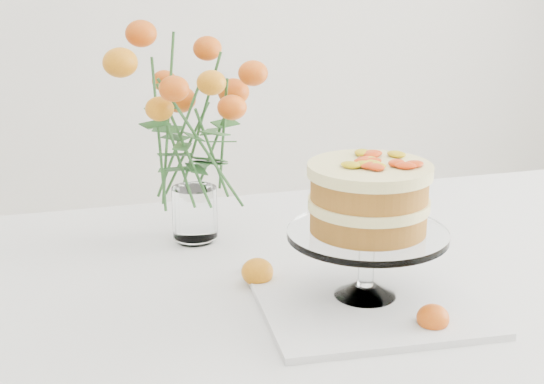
# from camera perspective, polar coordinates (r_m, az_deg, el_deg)

# --- Properties ---
(table) EXTENTS (1.43, 0.93, 0.76)m
(table) POSITION_cam_1_polar(r_m,az_deg,el_deg) (1.38, 7.41, -8.60)
(table) COLOR tan
(table) RESTS_ON ground
(napkin) EXTENTS (0.36, 0.36, 0.01)m
(napkin) POSITION_cam_1_polar(r_m,az_deg,el_deg) (1.21, 7.00, -7.93)
(napkin) COLOR white
(napkin) RESTS_ON table
(cake_stand) EXTENTS (0.25, 0.25, 0.22)m
(cake_stand) POSITION_cam_1_polar(r_m,az_deg,el_deg) (1.15, 7.28, -0.98)
(cake_stand) COLOR white
(cake_stand) RESTS_ON napkin
(rose_vase) EXTENTS (0.35, 0.35, 0.43)m
(rose_vase) POSITION_cam_1_polar(r_m,az_deg,el_deg) (1.39, -6.09, 6.02)
(rose_vase) COLOR white
(rose_vase) RESTS_ON table
(loose_rose_near) EXTENTS (0.09, 0.05, 0.05)m
(loose_rose_near) POSITION_cam_1_polar(r_m,az_deg,el_deg) (1.25, -1.09, -6.04)
(loose_rose_near) COLOR orange
(loose_rose_near) RESTS_ON table
(loose_rose_far) EXTENTS (0.08, 0.05, 0.04)m
(loose_rose_far) POSITION_cam_1_polar(r_m,az_deg,el_deg) (1.13, 12.04, -9.27)
(loose_rose_far) COLOR #DA470A
(loose_rose_far) RESTS_ON table
(stray_petal_a) EXTENTS (0.03, 0.02, 0.00)m
(stray_petal_a) POSITION_cam_1_polar(r_m,az_deg,el_deg) (1.22, 4.18, -7.76)
(stray_petal_a) COLOR gold
(stray_petal_a) RESTS_ON table
(stray_petal_b) EXTENTS (0.03, 0.02, 0.00)m
(stray_petal_b) POSITION_cam_1_polar(r_m,az_deg,el_deg) (1.22, 9.28, -7.90)
(stray_petal_b) COLOR gold
(stray_petal_b) RESTS_ON table
(stray_petal_c) EXTENTS (0.03, 0.02, 0.00)m
(stray_petal_c) POSITION_cam_1_polar(r_m,az_deg,el_deg) (1.21, 11.82, -8.39)
(stray_petal_c) COLOR gold
(stray_petal_c) RESTS_ON table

